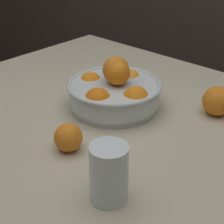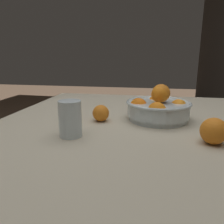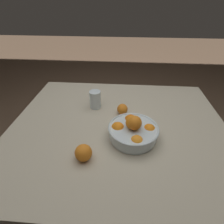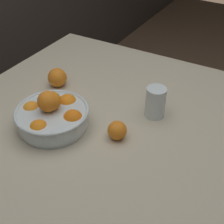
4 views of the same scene
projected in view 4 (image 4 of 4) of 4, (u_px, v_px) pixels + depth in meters
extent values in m
cube|color=#B7AD93|center=(90.00, 126.00, 1.18)|extent=(1.30, 1.12, 0.03)
cylinder|color=#936B47|center=(77.00, 94.00, 2.00)|extent=(0.05, 0.05, 0.69)
cylinder|color=silver|center=(54.00, 125.00, 1.15)|extent=(0.24, 0.24, 0.02)
cylinder|color=silver|center=(52.00, 117.00, 1.13)|extent=(0.26, 0.26, 0.06)
torus|color=silver|center=(52.00, 111.00, 1.11)|extent=(0.27, 0.27, 0.01)
sphere|color=orange|center=(67.00, 104.00, 1.17)|extent=(0.08, 0.08, 0.08)
sphere|color=orange|center=(32.00, 111.00, 1.14)|extent=(0.07, 0.07, 0.07)
sphere|color=orange|center=(39.00, 130.00, 1.06)|extent=(0.07, 0.07, 0.07)
sphere|color=orange|center=(73.00, 120.00, 1.10)|extent=(0.07, 0.07, 0.07)
sphere|color=orange|center=(48.00, 101.00, 1.09)|extent=(0.07, 0.07, 0.07)
sphere|color=orange|center=(51.00, 101.00, 1.09)|extent=(0.07, 0.07, 0.07)
cylinder|color=#F4A314|center=(155.00, 105.00, 1.18)|extent=(0.07, 0.07, 0.09)
cylinder|color=silver|center=(155.00, 102.00, 1.17)|extent=(0.08, 0.08, 0.12)
sphere|color=orange|center=(57.00, 78.00, 1.36)|extent=(0.08, 0.08, 0.08)
sphere|color=orange|center=(117.00, 130.00, 1.08)|extent=(0.07, 0.07, 0.07)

